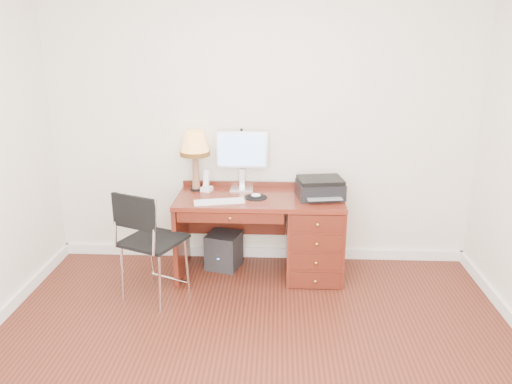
{
  "coord_description": "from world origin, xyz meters",
  "views": [
    {
      "loc": [
        0.16,
        -2.86,
        2.16
      ],
      "look_at": [
        -0.02,
        1.2,
        0.86
      ],
      "focal_mm": 35.0,
      "sensor_mm": 36.0,
      "label": 1
    }
  ],
  "objects_px": {
    "desk": "(295,232)",
    "phone": "(207,185)",
    "leg_lamp": "(195,147)",
    "equipment_box": "(224,250)",
    "monitor": "(242,153)",
    "chair": "(151,235)",
    "printer": "(320,188)"
  },
  "relations": [
    {
      "from": "desk",
      "to": "phone",
      "type": "relative_size",
      "value": 7.63
    },
    {
      "from": "leg_lamp",
      "to": "equipment_box",
      "type": "xyz_separation_m",
      "value": [
        0.26,
        -0.07,
        -0.99
      ]
    },
    {
      "from": "desk",
      "to": "equipment_box",
      "type": "bearing_deg",
      "value": 171.82
    },
    {
      "from": "monitor",
      "to": "chair",
      "type": "bearing_deg",
      "value": -130.99
    },
    {
      "from": "desk",
      "to": "monitor",
      "type": "height_order",
      "value": "monitor"
    },
    {
      "from": "chair",
      "to": "printer",
      "type": "bearing_deg",
      "value": 45.09
    },
    {
      "from": "phone",
      "to": "equipment_box",
      "type": "bearing_deg",
      "value": 1.35
    },
    {
      "from": "monitor",
      "to": "chair",
      "type": "distance_m",
      "value": 1.16
    },
    {
      "from": "desk",
      "to": "chair",
      "type": "relative_size",
      "value": 1.56
    },
    {
      "from": "leg_lamp",
      "to": "desk",
      "type": "bearing_deg",
      "value": -10.31
    },
    {
      "from": "desk",
      "to": "leg_lamp",
      "type": "height_order",
      "value": "leg_lamp"
    },
    {
      "from": "desk",
      "to": "printer",
      "type": "distance_m",
      "value": 0.48
    },
    {
      "from": "desk",
      "to": "phone",
      "type": "distance_m",
      "value": 0.92
    },
    {
      "from": "printer",
      "to": "chair",
      "type": "bearing_deg",
      "value": -167.32
    },
    {
      "from": "desk",
      "to": "monitor",
      "type": "xyz_separation_m",
      "value": [
        -0.5,
        0.24,
        0.68
      ]
    },
    {
      "from": "desk",
      "to": "monitor",
      "type": "relative_size",
      "value": 2.72
    },
    {
      "from": "desk",
      "to": "chair",
      "type": "xyz_separation_m",
      "value": [
        -1.19,
        -0.55,
        0.17
      ]
    },
    {
      "from": "monitor",
      "to": "leg_lamp",
      "type": "bearing_deg",
      "value": -170.29
    },
    {
      "from": "chair",
      "to": "equipment_box",
      "type": "height_order",
      "value": "chair"
    },
    {
      "from": "monitor",
      "to": "chair",
      "type": "height_order",
      "value": "monitor"
    },
    {
      "from": "printer",
      "to": "phone",
      "type": "height_order",
      "value": "phone"
    },
    {
      "from": "phone",
      "to": "chair",
      "type": "distance_m",
      "value": 0.81
    },
    {
      "from": "printer",
      "to": "monitor",
      "type": "bearing_deg",
      "value": 153.58
    },
    {
      "from": "monitor",
      "to": "equipment_box",
      "type": "bearing_deg",
      "value": -139.61
    },
    {
      "from": "desk",
      "to": "equipment_box",
      "type": "relative_size",
      "value": 4.4
    },
    {
      "from": "monitor",
      "to": "equipment_box",
      "type": "xyz_separation_m",
      "value": [
        -0.17,
        -0.14,
        -0.93
      ]
    },
    {
      "from": "leg_lamp",
      "to": "phone",
      "type": "relative_size",
      "value": 2.87
    },
    {
      "from": "printer",
      "to": "chair",
      "type": "height_order",
      "value": "chair"
    },
    {
      "from": "chair",
      "to": "equipment_box",
      "type": "xyz_separation_m",
      "value": [
        0.53,
        0.64,
        -0.41
      ]
    },
    {
      "from": "phone",
      "to": "equipment_box",
      "type": "xyz_separation_m",
      "value": [
        0.15,
        -0.05,
        -0.64
      ]
    },
    {
      "from": "desk",
      "to": "chair",
      "type": "height_order",
      "value": "chair"
    },
    {
      "from": "chair",
      "to": "equipment_box",
      "type": "relative_size",
      "value": 2.82
    }
  ]
}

